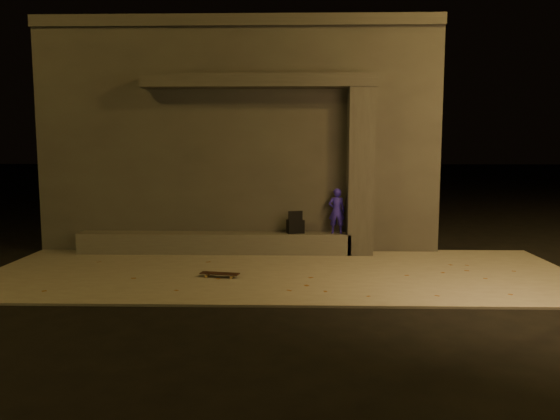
{
  "coord_description": "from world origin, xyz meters",
  "views": [
    {
      "loc": [
        0.26,
        -8.14,
        2.43
      ],
      "look_at": [
        0.0,
        2.0,
        1.21
      ],
      "focal_mm": 35.0,
      "sensor_mm": 36.0,
      "label": 1
    }
  ],
  "objects_px": {
    "skateboarder": "(337,211)",
    "skateboard": "(220,274)",
    "column": "(360,172)",
    "backpack": "(295,225)"
  },
  "relations": [
    {
      "from": "backpack",
      "to": "skateboarder",
      "type": "bearing_deg",
      "value": -17.61
    },
    {
      "from": "skateboarder",
      "to": "column",
      "type": "bearing_deg",
      "value": -177.66
    },
    {
      "from": "skateboard",
      "to": "skateboarder",
      "type": "bearing_deg",
      "value": 55.53
    },
    {
      "from": "backpack",
      "to": "skateboard",
      "type": "relative_size",
      "value": 0.69
    },
    {
      "from": "skateboarder",
      "to": "skateboard",
      "type": "relative_size",
      "value": 1.36
    },
    {
      "from": "column",
      "to": "skateboarder",
      "type": "bearing_deg",
      "value": 180.0
    },
    {
      "from": "backpack",
      "to": "column",
      "type": "bearing_deg",
      "value": -17.61
    },
    {
      "from": "skateboarder",
      "to": "backpack",
      "type": "height_order",
      "value": "skateboarder"
    },
    {
      "from": "column",
      "to": "backpack",
      "type": "bearing_deg",
      "value": 180.0
    },
    {
      "from": "backpack",
      "to": "skateboard",
      "type": "xyz_separation_m",
      "value": [
        -1.38,
        -2.25,
        -0.56
      ]
    }
  ]
}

